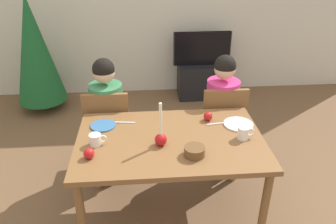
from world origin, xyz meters
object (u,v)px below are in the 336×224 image
dining_table (170,148)px  mug_left (96,140)px  christmas_tree (34,50)px  bowl_walnuts (195,151)px  tv (202,48)px  person_left_child (108,120)px  plate_left (103,125)px  chair_left (109,127)px  mug_right (244,133)px  person_right_child (221,116)px  candle_centerpiece (161,137)px  tv_stand (201,80)px  plate_right (238,124)px  apple_by_left_plate (208,116)px  apple_near_candle (89,153)px  chair_right (221,123)px

dining_table → mug_left: (-0.54, -0.03, 0.13)m
christmas_tree → bowl_walnuts: (1.67, -2.29, -0.04)m
tv → christmas_tree: bearing=-173.9°
person_left_child → plate_left: 0.45m
mug_left → bowl_walnuts: size_ratio=0.89×
dining_table → plate_left: bearing=156.2°
dining_table → christmas_tree: 2.57m
chair_left → mug_right: bearing=-31.3°
person_right_child → bowl_walnuts: (-0.39, -0.86, 0.21)m
candle_centerpiece → mug_right: size_ratio=2.62×
candle_centerpiece → plate_left: size_ratio=1.70×
candle_centerpiece → christmas_tree: bearing=124.0°
tv_stand → mug_right: size_ratio=4.94×
person_left_child → person_right_child: (1.06, 0.00, 0.00)m
plate_right → tv_stand: bearing=87.9°
person_left_child → christmas_tree: size_ratio=0.74×
person_left_child → mug_right: size_ratio=9.04×
christmas_tree → apple_by_left_plate: size_ratio=21.70×
plate_left → person_left_child: bearing=90.8°
person_right_child → christmas_tree: size_ratio=0.74×
apple_by_left_plate → chair_left: bearing=157.5°
bowl_walnuts → mug_left: bearing=164.7°
tv_stand → tv: size_ratio=0.81×
person_right_child → apple_by_left_plate: (-0.21, -0.39, 0.22)m
chair_left → mug_left: chair_left is taller
chair_left → apple_near_candle: (-0.05, -0.80, 0.28)m
plate_left → tv: bearing=60.8°
chair_right → candle_centerpiece: bearing=-132.0°
christmas_tree → plate_right: 2.83m
plate_left → mug_left: 0.27m
tv → mug_right: bearing=-92.4°
candle_centerpiece → person_right_child: bearing=49.3°
apple_by_left_plate → mug_left: bearing=-161.8°
dining_table → person_right_child: 0.84m
chair_left → tv: 2.06m
dining_table → christmas_tree: bearing=126.3°
apple_near_candle → apple_by_left_plate: 1.01m
tv → mug_left: tv is taller
apple_near_candle → apple_by_left_plate: size_ratio=1.03×
christmas_tree → mug_left: christmas_tree is taller
mug_right → apple_near_candle: size_ratio=1.73×
apple_near_candle → person_right_child: bearing=36.9°
christmas_tree → bowl_walnuts: size_ratio=10.91×
dining_table → plate_left: 0.57m
person_right_child → apple_near_candle: 1.41m
apple_by_left_plate → tv: bearing=81.4°
person_right_child → candle_centerpiece: size_ratio=3.45×
tv_stand → christmas_tree: christmas_tree is taller
tv_stand → plate_left: plate_left is taller
plate_right → christmas_tree: bearing=137.5°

